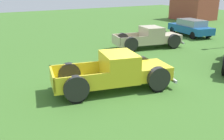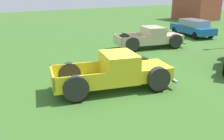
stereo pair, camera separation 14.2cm
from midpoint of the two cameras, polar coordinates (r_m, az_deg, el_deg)
The scene contains 5 objects.
ground_plane at distance 11.79m, azimuth 3.64°, elevation -3.25°, with size 80.00×80.00×0.00m, color #3D6B28.
pickup_truck_foreground at distance 11.07m, azimuth 2.28°, elevation -0.41°, with size 3.22×5.64×1.63m.
pickup_truck_behind_right at distance 19.03m, azimuth 9.68°, elevation 7.26°, with size 3.02×5.43×1.57m.
sedan_distant_b at distance 24.66m, azimuth 18.12°, elevation 9.25°, with size 4.82×2.71×1.52m.
brick_pavilion at distance 37.57m, azimuth 18.86°, elevation 14.17°, with size 5.02×4.30×4.35m.
Camera 2 is at (8.92, -6.36, 4.35)m, focal length 40.02 mm.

